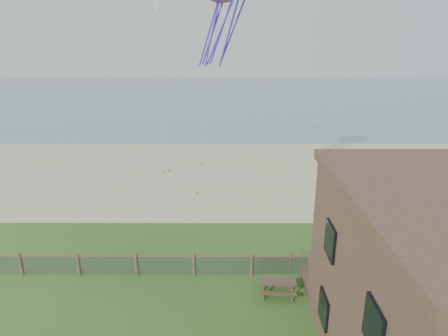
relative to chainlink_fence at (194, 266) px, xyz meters
The scene contains 5 objects.
sand_beach 16.01m from the chainlink_fence, 90.00° to the left, with size 72.00×20.00×0.02m, color #C2B58C.
ocean 60.00m from the chainlink_fence, 90.00° to the left, with size 160.00×68.00×0.02m, color slate.
chainlink_fence is the anchor object (origin of this frame).
picnic_table 4.43m from the chainlink_fence, 21.33° to the right, with size 1.74×1.32×0.74m, color #513A2E, non-canonical shape.
octopus_kite 14.96m from the chainlink_fence, 80.30° to the left, with size 3.05×2.16×6.29m, color red, non-canonical shape.
Camera 1 is at (1.59, -11.96, 12.02)m, focal length 32.00 mm.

